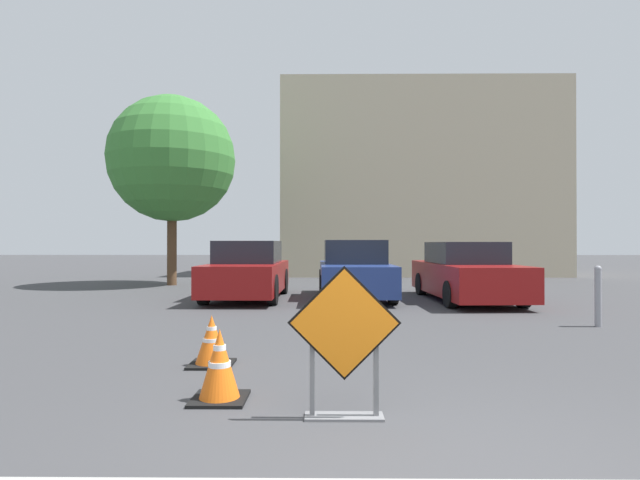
% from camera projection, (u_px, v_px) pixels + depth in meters
% --- Properties ---
extents(ground_plane, '(96.00, 96.00, 0.00)m').
position_uv_depth(ground_plane, '(357.00, 299.00, 12.61)').
color(ground_plane, '#3D3D3F').
extents(road_closed_sign, '(0.92, 0.20, 1.24)m').
position_uv_depth(road_closed_sign, '(344.00, 338.00, 4.02)').
color(road_closed_sign, black).
rests_on(road_closed_sign, ground_plane).
extents(traffic_cone_nearest, '(0.49, 0.49, 0.65)m').
position_uv_depth(traffic_cone_nearest, '(220.00, 366.00, 4.51)').
color(traffic_cone_nearest, black).
rests_on(traffic_cone_nearest, ground_plane).
extents(traffic_cone_second, '(0.50, 0.50, 0.58)m').
position_uv_depth(traffic_cone_second, '(212.00, 341.00, 5.80)').
color(traffic_cone_second, black).
rests_on(traffic_cone_second, ground_plane).
extents(parked_car_nearest, '(1.84, 4.20, 1.48)m').
position_uv_depth(parked_car_nearest, '(248.00, 272.00, 12.80)').
color(parked_car_nearest, maroon).
rests_on(parked_car_nearest, ground_plane).
extents(parked_car_second, '(1.85, 4.23, 1.50)m').
position_uv_depth(parked_car_second, '(354.00, 271.00, 12.90)').
color(parked_car_second, navy).
rests_on(parked_car_second, ground_plane).
extents(parked_car_third, '(1.93, 4.57, 1.45)m').
position_uv_depth(parked_car_third, '(466.00, 273.00, 12.36)').
color(parked_car_third, maroon).
rests_on(parked_car_third, ground_plane).
extents(bollard_nearest, '(0.12, 0.12, 1.04)m').
position_uv_depth(bollard_nearest, '(598.00, 294.00, 8.49)').
color(bollard_nearest, gray).
rests_on(bollard_nearest, ground_plane).
extents(building_facade_backdrop, '(12.26, 5.00, 8.46)m').
position_uv_depth(building_facade_backdrop, '(417.00, 183.00, 23.13)').
color(building_facade_backdrop, beige).
rests_on(building_facade_backdrop, ground_plane).
extents(street_tree_behind_lot, '(4.26, 4.26, 6.43)m').
position_uv_depth(street_tree_behind_lot, '(172.00, 159.00, 16.96)').
color(street_tree_behind_lot, '#513823').
rests_on(street_tree_behind_lot, ground_plane).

